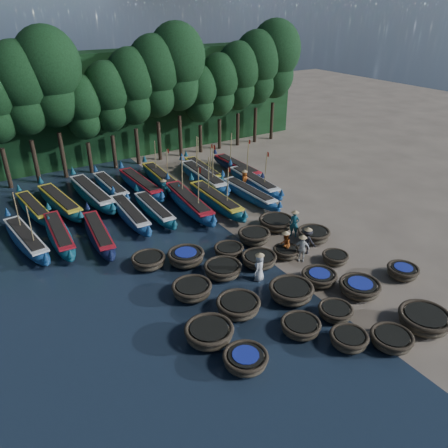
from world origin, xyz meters
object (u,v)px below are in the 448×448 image
coracle_17 (259,260)px  long_boat_5 (188,202)px  coracle_3 (391,339)px  long_boat_15 (203,177)px  coracle_5 (245,359)px  coracle_23 (254,236)px  long_boat_2 (99,234)px  coracle_18 (286,252)px  coracle_24 (276,223)px  coracle_15 (192,290)px  coracle_4 (424,320)px  coracle_6 (301,327)px  coracle_22 (229,250)px  fisherman_2 (285,243)px  coracle_2 (349,339)px  long_boat_14 (161,178)px  fisherman_3 (307,240)px  long_boat_8 (254,182)px  long_boat_12 (111,187)px  coracle_20 (148,261)px  fisherman_4 (302,248)px  coracle_9 (403,271)px  fisherman_1 (294,223)px  coracle_12 (291,292)px  coracle_14 (335,258)px  long_boat_11 (92,193)px  coracle_16 (223,269)px  long_boat_6 (216,200)px  long_boat_4 (154,209)px  long_boat_0 (26,239)px  coracle_8 (360,287)px  long_boat_13 (140,184)px  long_boat_9 (34,208)px  long_boat_7 (249,193)px  long_boat_10 (60,202)px  long_boat_16 (203,170)px  coracle_7 (335,312)px  coracle_11 (238,306)px  coracle_19 (314,235)px  fisherman_0 (259,266)px  coracle_13 (319,277)px  fisherman_6 (244,179)px  long_boat_17 (237,167)px  coracle_10 (209,333)px  fisherman_5 (164,190)px

coracle_17 → long_boat_5: long_boat_5 is taller
coracle_3 → long_boat_15: (2.54, 21.84, 0.22)m
coracle_3 → coracle_5: coracle_5 is taller
coracle_23 → long_boat_2: size_ratio=0.31×
coracle_18 → coracle_24: size_ratio=0.78×
coracle_15 → coracle_4: bearing=-44.5°
coracle_6 → coracle_22: size_ratio=0.92×
fisherman_2 → coracle_2: bearing=33.5°
long_boat_14 → fisherman_3: long_boat_14 is taller
long_boat_8 → long_boat_12: long_boat_8 is taller
coracle_20 → fisherman_4: (8.14, -4.24, 0.47)m
coracle_9 → fisherman_1: bearing=105.7°
coracle_12 → coracle_14: (4.56, 1.36, -0.12)m
long_boat_11 → fisherman_4: bearing=-66.1°
coracle_6 → coracle_16: 6.08m
coracle_2 → long_boat_6: (2.68, 16.17, 0.18)m
coracle_23 → long_boat_4: (-3.83, 7.20, 0.02)m
coracle_3 → long_boat_0: long_boat_0 is taller
coracle_8 → coracle_9: size_ratio=1.40×
long_boat_6 → long_boat_13: bearing=122.0°
coracle_12 → long_boat_2: 13.36m
long_boat_9 → long_boat_15: size_ratio=0.81×
coracle_18 → long_boat_14: bearing=95.3°
long_boat_5 → long_boat_7: 4.98m
long_boat_10 → long_boat_16: size_ratio=1.10×
coracle_7 → fisherman_1: bearing=63.7°
coracle_22 → long_boat_7: 8.74m
coracle_11 → coracle_19: bearing=23.1°
long_boat_11 → fisherman_2: 16.43m
fisherman_1 → coracle_7: bearing=-61.0°
coracle_7 → long_boat_7: (4.67, 14.18, 0.16)m
coracle_9 → fisherman_3: bearing=119.2°
coracle_9 → coracle_22: size_ratio=0.88×
long_boat_16 → fisherman_0: long_boat_16 is taller
coracle_13 → fisherman_6: size_ratio=1.19×
coracle_3 → coracle_12: bearing=107.2°
coracle_23 → coracle_17: bearing=-119.3°
fisherman_1 → coracle_14: bearing=-36.3°
long_boat_17 → fisherman_6: 3.82m
long_boat_4 → long_boat_7: long_boat_7 is taller
coracle_24 → fisherman_1: 1.60m
long_boat_7 → long_boat_12: size_ratio=1.04×
fisherman_3 → coracle_4: bearing=154.8°
coracle_5 → long_boat_15: (8.89, 19.34, 0.22)m
long_boat_4 → long_boat_9: (-7.44, 4.97, -0.00)m
long_boat_8 → fisherman_6: size_ratio=4.61×
coracle_3 → coracle_4: bearing=0.2°
coracle_12 → coracle_22: size_ratio=1.14×
coracle_5 → coracle_10: size_ratio=0.86×
long_boat_7 → fisherman_5: (-5.69, 3.52, 0.34)m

